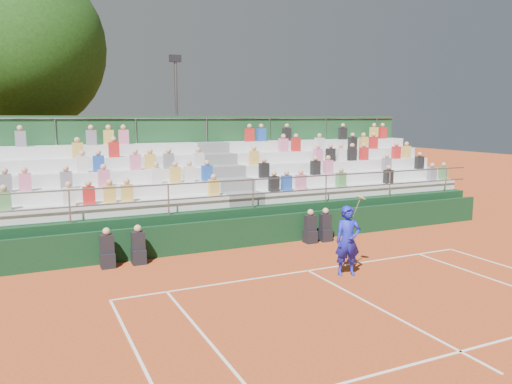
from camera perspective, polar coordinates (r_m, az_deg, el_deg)
name	(u,v)px	position (r m, az deg, el deg)	size (l,w,h in m)	color
ground	(308,271)	(14.46, 5.97, -8.95)	(90.00, 90.00, 0.00)	#B8491E
courtside_wall	(260,231)	(17.05, 0.43, -4.46)	(20.00, 0.15, 1.00)	black
line_officials	(229,238)	(16.14, -3.11, -5.30)	(7.87, 0.40, 1.19)	black
grandstand	(225,200)	(19.86, -3.60, -0.94)	(20.00, 5.20, 4.40)	black
tennis_player	(348,241)	(14.01, 10.45, -5.49)	(0.94, 0.65, 2.22)	#181FB8
tree_east	(17,47)	(25.69, -25.66, 14.68)	(7.81, 7.81, 11.37)	#3D2516
floodlight_mast	(177,116)	(26.76, -9.07, 8.61)	(0.60, 0.25, 7.52)	gray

